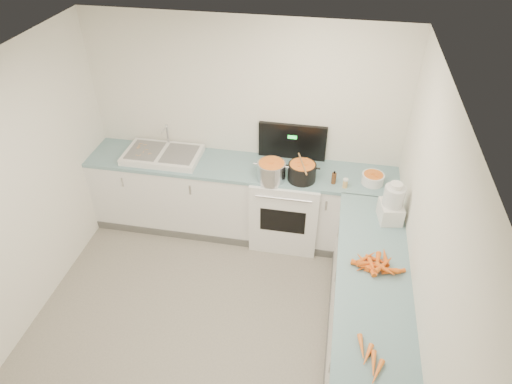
% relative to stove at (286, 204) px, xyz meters
% --- Properties ---
extents(floor, '(3.50, 4.00, 0.00)m').
position_rel_stove_xyz_m(floor, '(-0.55, -1.69, -0.47)').
color(floor, gray).
rests_on(floor, ground).
extents(ceiling, '(3.50, 4.00, 0.00)m').
position_rel_stove_xyz_m(ceiling, '(-0.55, -1.69, 2.03)').
color(ceiling, white).
rests_on(ceiling, ground).
extents(wall_back, '(3.50, 0.00, 2.50)m').
position_rel_stove_xyz_m(wall_back, '(-0.55, 0.31, 0.78)').
color(wall_back, white).
rests_on(wall_back, ground).
extents(wall_right, '(0.00, 4.00, 2.50)m').
position_rel_stove_xyz_m(wall_right, '(1.20, -1.69, 0.78)').
color(wall_right, white).
rests_on(wall_right, ground).
extents(counter_back, '(3.50, 0.62, 0.94)m').
position_rel_stove_xyz_m(counter_back, '(-0.55, 0.01, -0.00)').
color(counter_back, white).
rests_on(counter_back, ground).
extents(counter_right, '(0.62, 2.20, 0.94)m').
position_rel_stove_xyz_m(counter_right, '(0.90, -1.39, -0.00)').
color(counter_right, white).
rests_on(counter_right, ground).
extents(stove, '(0.76, 0.65, 1.36)m').
position_rel_stove_xyz_m(stove, '(0.00, 0.00, 0.00)').
color(stove, white).
rests_on(stove, ground).
extents(sink, '(0.86, 0.52, 0.31)m').
position_rel_stove_xyz_m(sink, '(-1.45, 0.02, 0.50)').
color(sink, white).
rests_on(sink, counter_back).
extents(steel_pot, '(0.34, 0.34, 0.22)m').
position_rel_stove_xyz_m(steel_pot, '(-0.16, -0.18, 0.56)').
color(steel_pot, silver).
rests_on(steel_pot, stove).
extents(black_pot, '(0.39, 0.39, 0.21)m').
position_rel_stove_xyz_m(black_pot, '(0.16, -0.13, 0.55)').
color(black_pot, black).
rests_on(black_pot, stove).
extents(wooden_spoon, '(0.14, 0.40, 0.02)m').
position_rel_stove_xyz_m(wooden_spoon, '(0.16, -0.13, 0.67)').
color(wooden_spoon, '#AD7A47').
rests_on(wooden_spoon, black_pot).
extents(mixing_bowl, '(0.26, 0.26, 0.11)m').
position_rel_stove_xyz_m(mixing_bowl, '(0.90, -0.05, 0.52)').
color(mixing_bowl, white).
rests_on(mixing_bowl, counter_back).
extents(extract_bottle, '(0.05, 0.05, 0.12)m').
position_rel_stove_xyz_m(extract_bottle, '(0.50, -0.13, 0.53)').
color(extract_bottle, '#593319').
rests_on(extract_bottle, counter_back).
extents(spice_jar, '(0.05, 0.05, 0.09)m').
position_rel_stove_xyz_m(spice_jar, '(0.62, -0.19, 0.51)').
color(spice_jar, '#E5B266').
rests_on(spice_jar, counter_back).
extents(food_processor, '(0.24, 0.28, 0.42)m').
position_rel_stove_xyz_m(food_processor, '(1.05, -0.63, 0.65)').
color(food_processor, white).
rests_on(food_processor, counter_right).
extents(carrot_pile, '(0.46, 0.36, 0.09)m').
position_rel_stove_xyz_m(carrot_pile, '(0.91, -1.31, 0.50)').
color(carrot_pile, orange).
rests_on(carrot_pile, counter_right).
extents(peeled_carrots, '(0.19, 0.37, 0.04)m').
position_rel_stove_xyz_m(peeled_carrots, '(0.85, -2.21, 0.49)').
color(peeled_carrots, orange).
rests_on(peeled_carrots, counter_right).
extents(peelings, '(0.25, 0.27, 0.01)m').
position_rel_stove_xyz_m(peelings, '(-1.67, 0.02, 0.54)').
color(peelings, tan).
rests_on(peelings, sink).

